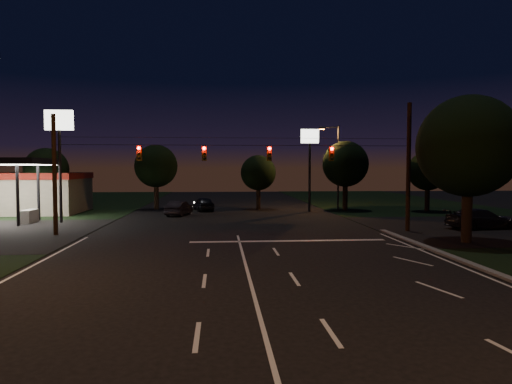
{
  "coord_description": "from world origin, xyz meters",
  "views": [
    {
      "loc": [
        -1.19,
        -15.93,
        4.45
      ],
      "look_at": [
        1.03,
        11.71,
        3.0
      ],
      "focal_mm": 32.0,
      "sensor_mm": 36.0,
      "label": 1
    }
  ],
  "objects": [
    {
      "name": "car_oncoming_a",
      "position": [
        -2.86,
        31.98,
        0.71
      ],
      "size": [
        2.58,
        4.46,
        1.43
      ],
      "primitive_type": "imported",
      "rotation": [
        0.0,
        0.0,
        3.37
      ],
      "color": "black",
      "rests_on": "ground"
    },
    {
      "name": "street_light_right_far",
      "position": [
        11.24,
        32.0,
        5.24
      ],
      "size": [
        2.2,
        0.35,
        9.0
      ],
      "color": "black",
      "rests_on": "ground"
    },
    {
      "name": "tree_far_a",
      "position": [
        -17.98,
        30.12,
        4.26
      ],
      "size": [
        4.2,
        4.2,
        6.42
      ],
      "color": "black",
      "rests_on": "ground"
    },
    {
      "name": "car_oncoming_b",
      "position": [
        -4.99,
        27.25,
        0.68
      ],
      "size": [
        2.39,
        4.36,
        1.36
      ],
      "primitive_type": "imported",
      "rotation": [
        0.0,
        0.0,
        2.9
      ],
      "color": "black",
      "rests_on": "ground"
    },
    {
      "name": "utility_pole_right",
      "position": [
        12.0,
        15.0,
        0.0
      ],
      "size": [
        0.3,
        0.3,
        9.0
      ],
      "primitive_type": "cylinder",
      "color": "black",
      "rests_on": "ground"
    },
    {
      "name": "tree_far_b",
      "position": [
        -7.98,
        34.13,
        4.61
      ],
      "size": [
        4.6,
        4.6,
        6.98
      ],
      "color": "black",
      "rests_on": "ground"
    },
    {
      "name": "tree_far_c",
      "position": [
        3.02,
        33.1,
        3.9
      ],
      "size": [
        3.8,
        3.8,
        5.86
      ],
      "color": "black",
      "rests_on": "ground"
    },
    {
      "name": "gas_station",
      "position": [
        -21.86,
        30.39,
        2.38
      ],
      "size": [
        14.2,
        16.1,
        5.25
      ],
      "color": "gray",
      "rests_on": "ground"
    },
    {
      "name": "pole_sign_left_near",
      "position": [
        -14.0,
        22.0,
        6.98
      ],
      "size": [
        2.2,
        0.3,
        9.1
      ],
      "color": "black",
      "rests_on": "ground"
    },
    {
      "name": "stop_bar",
      "position": [
        3.0,
        11.5,
        0.01
      ],
      "size": [
        12.0,
        0.5,
        0.01
      ],
      "primitive_type": "cube",
      "color": "silver",
      "rests_on": "ground"
    },
    {
      "name": "center_line",
      "position": [
        0.0,
        -6.0,
        0.01
      ],
      "size": [
        0.14,
        40.0,
        0.01
      ],
      "primitive_type": "cube",
      "color": "silver",
      "rests_on": "ground"
    },
    {
      "name": "utility_pole_left",
      "position": [
        -12.0,
        15.0,
        0.0
      ],
      "size": [
        0.28,
        0.28,
        8.0
      ],
      "primitive_type": "cylinder",
      "color": "black",
      "rests_on": "ground"
    },
    {
      "name": "cross_street_right",
      "position": [
        20.0,
        16.0,
        0.0
      ],
      "size": [
        20.0,
        16.0,
        0.02
      ],
      "primitive_type": "cube",
      "color": "black",
      "rests_on": "ground"
    },
    {
      "name": "signal_span",
      "position": [
        -0.0,
        14.96,
        5.5
      ],
      "size": [
        24.0,
        0.4,
        1.56
      ],
      "color": "black",
      "rests_on": "ground"
    },
    {
      "name": "car_cross",
      "position": [
        17.83,
        15.76,
        0.74
      ],
      "size": [
        5.33,
        2.67,
        1.49
      ],
      "primitive_type": "imported",
      "rotation": [
        0.0,
        0.0,
        1.69
      ],
      "color": "black",
      "rests_on": "ground"
    },
    {
      "name": "tree_far_e",
      "position": [
        20.02,
        29.11,
        4.11
      ],
      "size": [
        4.0,
        4.0,
        6.18
      ],
      "color": "black",
      "rests_on": "ground"
    },
    {
      "name": "pole_sign_right",
      "position": [
        8.0,
        30.0,
        6.24
      ],
      "size": [
        1.8,
        0.3,
        8.4
      ],
      "color": "black",
      "rests_on": "ground"
    },
    {
      "name": "ground",
      "position": [
        0.0,
        0.0,
        0.0
      ],
      "size": [
        140.0,
        140.0,
        0.0
      ],
      "primitive_type": "plane",
      "color": "black",
      "rests_on": "ground"
    },
    {
      "name": "tree_far_d",
      "position": [
        12.02,
        31.13,
        4.83
      ],
      "size": [
        4.8,
        4.8,
        7.3
      ],
      "color": "black",
      "rests_on": "ground"
    },
    {
      "name": "tree_right_near",
      "position": [
        13.53,
        10.17,
        5.68
      ],
      "size": [
        6.0,
        6.0,
        8.76
      ],
      "color": "black",
      "rests_on": "ground"
    }
  ]
}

